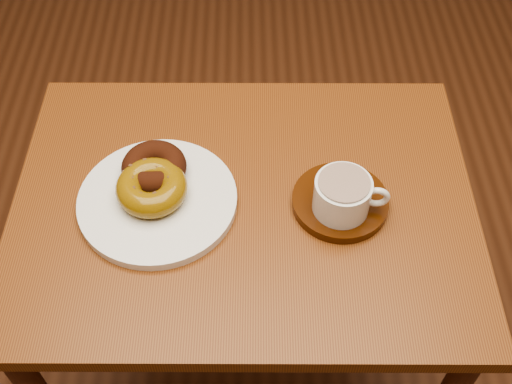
{
  "coord_description": "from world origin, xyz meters",
  "views": [
    {
      "loc": [
        -0.03,
        -0.67,
        1.53
      ],
      "look_at": [
        -0.02,
        -0.03,
        0.73
      ],
      "focal_mm": 45.0,
      "sensor_mm": 36.0,
      "label": 1
    }
  ],
  "objects_px": {
    "donut_plate": "(158,201)",
    "cafe_table": "(245,239)",
    "saucer": "(340,202)",
    "coffee_cup": "(343,195)"
  },
  "relations": [
    {
      "from": "cafe_table",
      "to": "saucer",
      "type": "distance_m",
      "value": 0.2
    },
    {
      "from": "saucer",
      "to": "cafe_table",
      "type": "bearing_deg",
      "value": 175.3
    },
    {
      "from": "donut_plate",
      "to": "saucer",
      "type": "bearing_deg",
      "value": -1.36
    },
    {
      "from": "donut_plate",
      "to": "saucer",
      "type": "height_order",
      "value": "same"
    },
    {
      "from": "donut_plate",
      "to": "saucer",
      "type": "distance_m",
      "value": 0.29
    },
    {
      "from": "donut_plate",
      "to": "saucer",
      "type": "xyz_separation_m",
      "value": [
        0.29,
        -0.01,
        0.0
      ]
    },
    {
      "from": "saucer",
      "to": "donut_plate",
      "type": "bearing_deg",
      "value": 178.64
    },
    {
      "from": "donut_plate",
      "to": "cafe_table",
      "type": "bearing_deg",
      "value": 2.39
    },
    {
      "from": "cafe_table",
      "to": "coffee_cup",
      "type": "bearing_deg",
      "value": -10.03
    },
    {
      "from": "saucer",
      "to": "coffee_cup",
      "type": "relative_size",
      "value": 1.31
    }
  ]
}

